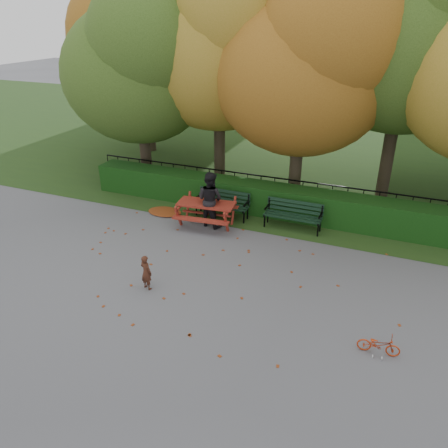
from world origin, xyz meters
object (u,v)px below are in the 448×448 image
at_px(picnic_table, 206,208).
at_px(adult, 210,199).
at_px(bicycle, 379,344).
at_px(tree_f, 147,24).
at_px(tree_d, 424,19).
at_px(bench_right, 294,213).
at_px(tree_c, 313,60).
at_px(tree_b, 226,37).
at_px(bench_left, 223,202).
at_px(child, 146,272).
at_px(tree_a, 142,64).

xyz_separation_m(picnic_table, adult, (0.12, 0.03, 0.30)).
bearing_deg(adult, bicycle, 155.09).
bearing_deg(adult, tree_f, -36.23).
bearing_deg(tree_f, tree_d, -10.33).
distance_m(picnic_table, bicycle, 6.94).
bearing_deg(bicycle, tree_d, -2.20).
relative_size(tree_f, picnic_table, 4.72).
height_order(bench_right, picnic_table, bench_right).
height_order(tree_c, tree_d, tree_d).
distance_m(tree_d, bicycle, 10.20).
bearing_deg(tree_b, adult, -74.92).
bearing_deg(bench_left, bench_right, 0.00).
relative_size(picnic_table, adult, 1.09).
bearing_deg(picnic_table, tree_d, 32.50).
bearing_deg(bench_right, tree_c, 96.70).
xyz_separation_m(bench_left, picnic_table, (-0.23, -0.83, 0.08)).
bearing_deg(tree_d, bicycle, -88.56).
relative_size(child, adult, 0.52).
bearing_deg(tree_b, bicycle, -50.50).
relative_size(bench_left, picnic_table, 0.92).
height_order(picnic_table, bicycle, picnic_table).
bearing_deg(tree_c, bench_right, -83.30).
bearing_deg(bench_left, tree_b, 110.58).
bearing_deg(bench_left, adult, -97.63).
relative_size(tree_b, tree_c, 1.10).
bearing_deg(bench_left, tree_c, 46.64).
relative_size(bench_left, child, 1.94).
xyz_separation_m(tree_d, picnic_table, (-5.40, -4.36, -5.38)).
height_order(adult, bicycle, adult).
relative_size(tree_c, tree_d, 0.84).
bearing_deg(bench_right, tree_a, 163.39).
height_order(tree_d, bench_right, tree_d).
bearing_deg(tree_f, bicycle, -42.87).
height_order(tree_b, adult, tree_b).
relative_size(tree_b, child, 9.47).
xyz_separation_m(tree_b, bicycle, (6.53, -7.93, -5.18)).
bearing_deg(tree_c, adult, -126.22).
relative_size(tree_d, adult, 5.34).
height_order(bench_right, bicycle, bench_right).
height_order(tree_b, bench_right, tree_b).
xyz_separation_m(tree_f, bench_left, (5.83, -5.54, -5.17)).
height_order(tree_c, adult, tree_c).
relative_size(tree_c, bench_left, 4.44).
height_order(tree_d, bench_left, tree_d).
height_order(tree_a, tree_d, tree_d).
bearing_deg(tree_f, tree_a, -62.02).
bearing_deg(bench_right, tree_f, 146.08).
relative_size(bench_left, bench_right, 1.00).
xyz_separation_m(tree_a, tree_b, (2.74, 1.17, 0.88)).
relative_size(tree_b, tree_f, 0.96).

